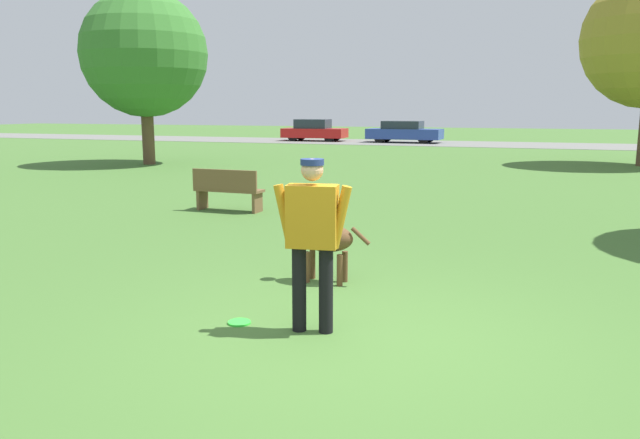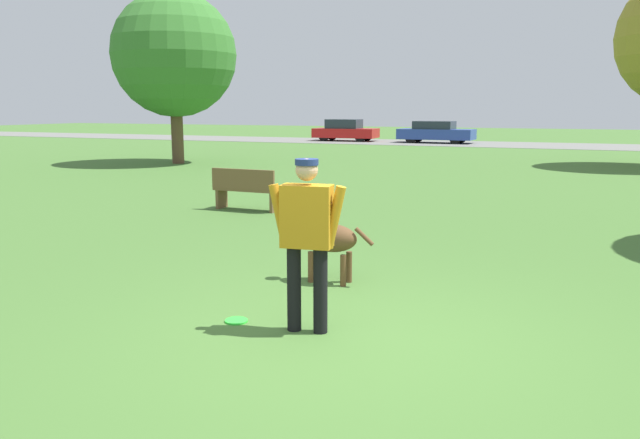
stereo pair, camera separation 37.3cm
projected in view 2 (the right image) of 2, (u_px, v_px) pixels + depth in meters
name	position (u px, v px, depth m)	size (l,w,h in m)	color
ground_plane	(347.00, 339.00, 5.55)	(120.00, 120.00, 0.00)	#426B2D
far_road_strip	(543.00, 145.00, 33.77)	(120.00, 6.00, 0.01)	slate
person	(307.00, 231.00, 5.59)	(0.72, 0.28, 1.59)	black
dog	(327.00, 240.00, 7.29)	(1.03, 0.36, 0.72)	brown
frisbee	(236.00, 321.00, 6.01)	(0.22, 0.22, 0.02)	#33D838
tree_far_left	(174.00, 55.00, 22.33)	(4.45, 4.45, 6.13)	brown
parked_car_red	(345.00, 130.00, 38.16)	(3.89, 1.86, 1.32)	red
parked_car_blue	(436.00, 132.00, 36.01)	(4.35, 1.94, 1.26)	#284293
park_bench	(246.00, 188.00, 12.42)	(1.41, 0.44, 0.84)	brown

